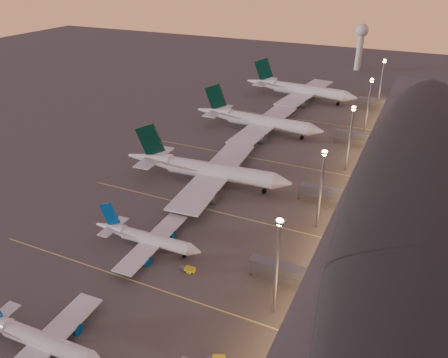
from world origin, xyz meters
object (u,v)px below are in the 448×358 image
airliner_wide_far (299,90)px  baggage_tug_c (188,269)px  airliner_narrow_north (147,238)px  radar_tower (361,39)px  airliner_wide_mid (257,121)px  airliner_narrow_south (37,339)px  airliner_wide_near (206,170)px

airliner_wide_far → baggage_tug_c: bearing=-77.8°
airliner_narrow_north → radar_tower: (15.38, 251.30, 18.68)m
airliner_narrow_north → baggage_tug_c: 16.60m
airliner_wide_mid → radar_tower: 152.68m
airliner_wide_mid → airliner_wide_far: 60.20m
airliner_narrow_south → airliner_wide_near: 83.77m
airliner_wide_far → radar_tower: (17.74, 90.24, 16.28)m
airliner_wide_near → baggage_tug_c: 51.24m
airliner_wide_near → airliner_wide_mid: size_ratio=1.00×
airliner_narrow_south → airliner_wide_near: (-3.07, 83.69, 2.09)m
airliner_narrow_south → airliner_wide_mid: bearing=89.8°
airliner_wide_near → baggage_tug_c: size_ratio=15.33×
baggage_tug_c → airliner_narrow_south: bearing=-116.8°
airliner_narrow_south → radar_tower: radar_tower is taller
radar_tower → baggage_tug_c: bearing=-89.9°
baggage_tug_c → airliner_wide_mid: bearing=98.1°
airliner_narrow_north → airliner_wide_mid: size_ratio=0.54×
airliner_narrow_south → airliner_wide_far: airliner_wide_far is taller
airliner_wide_near → airliner_wide_mid: 57.88m
airliner_wide_far → radar_tower: radar_tower is taller
airliner_narrow_north → radar_tower: radar_tower is taller
radar_tower → airliner_wide_near: bearing=-95.1°
radar_tower → baggage_tug_c: 256.47m
airliner_wide_near → airliner_wide_far: airliner_wide_far is taller
airliner_narrow_south → airliner_wide_far: bearing=88.3°
airliner_narrow_north → radar_tower: size_ratio=1.06×
airliner_narrow_south → baggage_tug_c: airliner_narrow_south is taller
airliner_narrow_south → baggage_tug_c: size_ratio=8.27×
radar_tower → airliner_wide_mid: bearing=-97.8°
airliner_narrow_north → airliner_wide_mid: (-5.33, 100.94, 2.12)m
airliner_wide_mid → radar_tower: radar_tower is taller
airliner_narrow_north → airliner_wide_mid: airliner_wide_mid is taller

